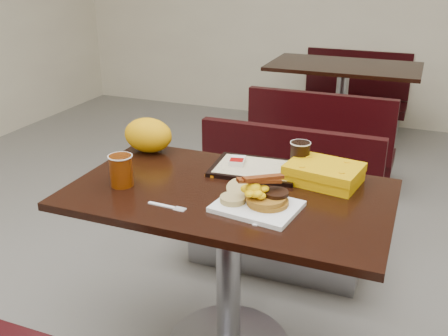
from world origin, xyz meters
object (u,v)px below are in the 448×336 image
at_px(pancake_stack, 268,200).
at_px(coffee_cup_near, 121,171).
at_px(bench_far_s, 323,136).
at_px(coffee_cup_far, 300,155).
at_px(fork, 162,205).
at_px(platter, 257,206).
at_px(bench_near_n, 277,206).
at_px(table_near, 229,275).
at_px(paper_bag, 148,135).
at_px(knife, 266,214).
at_px(table_far, 340,109).
at_px(tray, 256,169).
at_px(hashbrown_sleeve_left, 237,161).
at_px(clamshell, 324,173).
at_px(bench_far_n, 353,92).

bearing_deg(pancake_stack, coffee_cup_near, -177.87).
xyz_separation_m(bench_far_s, coffee_cup_far, (0.20, -1.61, 0.46)).
bearing_deg(fork, platter, 20.75).
bearing_deg(coffee_cup_near, bench_near_n, 63.56).
bearing_deg(bench_far_s, bench_near_n, -90.00).
height_order(table_near, paper_bag, paper_bag).
xyz_separation_m(knife, paper_bag, (-0.67, 0.39, 0.07)).
height_order(table_far, platter, platter).
bearing_deg(fork, table_far, 89.25).
distance_m(pancake_stack, coffee_cup_near, 0.58).
distance_m(table_near, tray, 0.45).
relative_size(table_far, tray, 3.40).
relative_size(hashbrown_sleeve_left, clamshell, 0.30).
distance_m(bench_near_n, bench_far_n, 2.60).
distance_m(fork, knife, 0.37).
bearing_deg(platter, coffee_cup_far, 89.88).
distance_m(table_near, platter, 0.42).
bearing_deg(knife, table_far, -169.47).
relative_size(bench_near_n, paper_bag, 4.50).
distance_m(bench_far_s, coffee_cup_near, 2.09).
height_order(bench_far_n, coffee_cup_far, coffee_cup_far).
relative_size(table_far, platter, 4.25).
bearing_deg(coffee_cup_near, paper_bag, 103.64).
bearing_deg(bench_far_s, coffee_cup_near, -101.28).
bearing_deg(fork, coffee_cup_near, 158.94).
xyz_separation_m(platter, tray, (-0.11, 0.32, 0.00)).
bearing_deg(tray, knife, -70.57).
bearing_deg(paper_bag, knife, -30.00).
xyz_separation_m(bench_far_s, clamshell, (0.31, -1.69, 0.43)).
xyz_separation_m(table_far, hashbrown_sleeve_left, (-0.05, -2.37, 0.40)).
bearing_deg(coffee_cup_near, pancake_stack, 2.13).
relative_size(platter, knife, 1.49).
relative_size(bench_near_n, knife, 5.30).
height_order(table_near, hashbrown_sleeve_left, hashbrown_sleeve_left).
bearing_deg(knife, coffee_cup_far, -175.00).
height_order(pancake_stack, paper_bag, paper_bag).
relative_size(table_near, hashbrown_sleeve_left, 14.48).
xyz_separation_m(coffee_cup_near, paper_bag, (-0.09, 0.37, 0.02)).
distance_m(table_near, clamshell, 0.56).
relative_size(table_near, paper_bag, 5.39).
height_order(bench_far_n, pancake_stack, pancake_stack).
distance_m(knife, paper_bag, 0.78).
bearing_deg(bench_near_n, coffee_cup_near, -116.44).
bearing_deg(bench_far_s, table_near, -90.00).
height_order(table_near, coffee_cup_far, coffee_cup_far).
bearing_deg(table_near, table_far, 90.00).
xyz_separation_m(bench_far_s, platter, (0.14, -2.00, 0.40)).
height_order(table_near, bench_far_s, table_near).
relative_size(platter, clamshell, 1.03).
height_order(hashbrown_sleeve_left, coffee_cup_far, coffee_cup_far).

